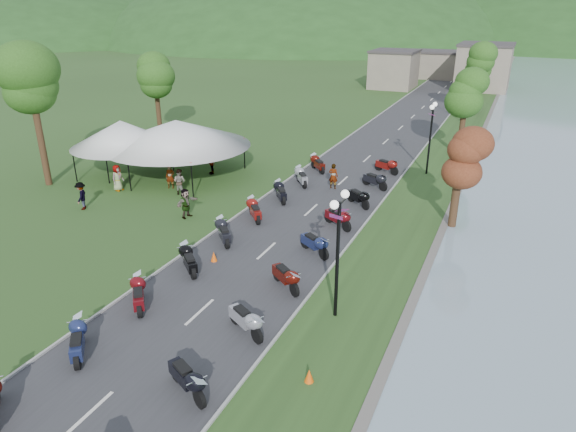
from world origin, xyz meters
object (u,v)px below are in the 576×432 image
at_px(pedestrian_a, 171,188).
at_px(pedestrian_b, 180,194).
at_px(vendor_tent_main, 178,148).
at_px(pedestrian_c, 83,209).

relative_size(pedestrian_a, pedestrian_b, 0.95).
height_order(vendor_tent_main, pedestrian_c, vendor_tent_main).
xyz_separation_m(pedestrian_a, pedestrian_b, (1.25, -0.71, 0.00)).
distance_m(vendor_tent_main, pedestrian_b, 4.43).
bearing_deg(pedestrian_c, vendor_tent_main, 141.71).
bearing_deg(vendor_tent_main, pedestrian_c, -100.73).
xyz_separation_m(vendor_tent_main, pedestrian_b, (2.29, -3.22, -2.00)).
relative_size(vendor_tent_main, pedestrian_c, 4.05).
height_order(vendor_tent_main, pedestrian_b, vendor_tent_main).
distance_m(vendor_tent_main, pedestrian_c, 8.18).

